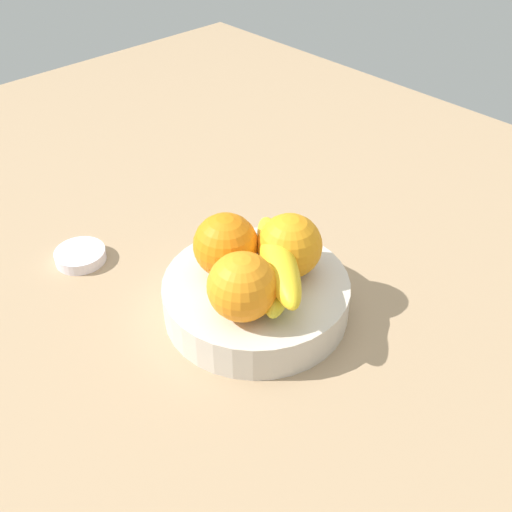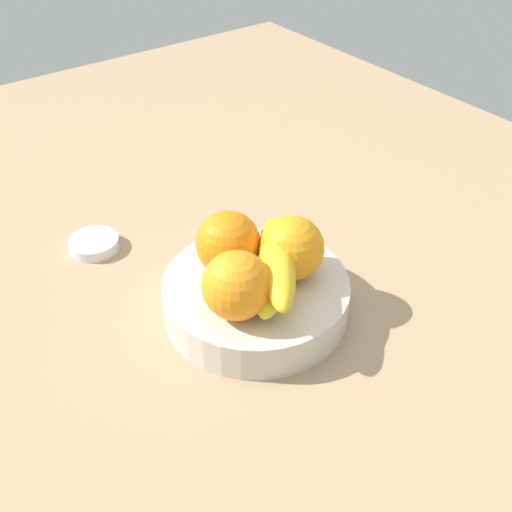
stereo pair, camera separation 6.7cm
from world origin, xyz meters
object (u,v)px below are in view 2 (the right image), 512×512
(jar_lid, at_px, (94,244))
(fruit_bowl, at_px, (256,297))
(orange_front_left, at_px, (228,243))
(orange_center, at_px, (291,248))
(banana_bunch, at_px, (279,266))
(orange_front_right, at_px, (237,285))

(jar_lid, bearing_deg, fruit_bowl, 23.65)
(fruit_bowl, bearing_deg, orange_front_left, -163.79)
(orange_center, distance_m, jar_lid, 0.31)
(fruit_bowl, distance_m, banana_bunch, 0.06)
(orange_center, bearing_deg, banana_bunch, -70.69)
(orange_front_right, height_order, orange_center, same)
(orange_front_right, xyz_separation_m, orange_center, (-0.02, 0.09, 0.00))
(orange_center, relative_size, banana_bunch, 0.49)
(jar_lid, bearing_deg, orange_front_left, 25.05)
(orange_front_left, bearing_deg, banana_bunch, 24.59)
(orange_front_right, distance_m, banana_bunch, 0.07)
(orange_center, bearing_deg, orange_front_right, -79.78)
(orange_front_left, height_order, banana_bunch, orange_front_left)
(fruit_bowl, distance_m, orange_center, 0.08)
(fruit_bowl, height_order, orange_center, orange_center)
(fruit_bowl, height_order, orange_front_right, orange_front_right)
(fruit_bowl, xyz_separation_m, orange_front_right, (0.03, -0.05, 0.06))
(fruit_bowl, relative_size, orange_front_left, 2.89)
(orange_front_left, relative_size, orange_center, 1.00)
(orange_center, bearing_deg, fruit_bowl, -106.68)
(orange_center, bearing_deg, orange_front_left, -134.21)
(orange_front_right, relative_size, jar_lid, 1.14)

